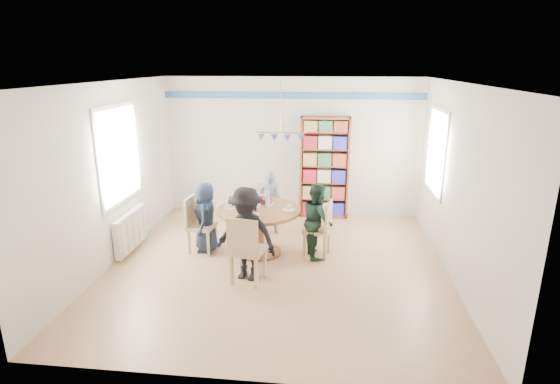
# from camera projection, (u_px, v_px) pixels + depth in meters

# --- Properties ---
(ground) EXTENTS (5.00, 5.00, 0.00)m
(ground) POSITION_uv_depth(u_px,v_px,m) (277.00, 266.00, 6.61)
(ground) COLOR #A87C58
(room_shell) EXTENTS (5.00, 5.00, 5.00)m
(room_shell) POSITION_uv_depth(u_px,v_px,m) (267.00, 147.00, 6.99)
(room_shell) COLOR white
(room_shell) RESTS_ON ground
(radiator) EXTENTS (0.12, 1.00, 0.60)m
(radiator) POSITION_uv_depth(u_px,v_px,m) (131.00, 231.00, 7.05)
(radiator) COLOR silver
(radiator) RESTS_ON ground
(dining_table) EXTENTS (1.30, 1.30, 0.75)m
(dining_table) POSITION_uv_depth(u_px,v_px,m) (259.00, 220.00, 6.90)
(dining_table) COLOR brown
(dining_table) RESTS_ON ground
(chair_left) EXTENTS (0.44, 0.44, 0.91)m
(chair_left) POSITION_uv_depth(u_px,v_px,m) (197.00, 222.00, 7.00)
(chair_left) COLOR tan
(chair_left) RESTS_ON ground
(chair_right) EXTENTS (0.47, 0.47, 0.90)m
(chair_right) POSITION_uv_depth(u_px,v_px,m) (322.00, 226.00, 6.82)
(chair_right) COLOR tan
(chair_right) RESTS_ON ground
(chair_far) EXTENTS (0.45, 0.45, 0.87)m
(chair_far) POSITION_uv_depth(u_px,v_px,m) (268.00, 205.00, 7.91)
(chair_far) COLOR tan
(chair_far) RESTS_ON ground
(chair_near) EXTENTS (0.52, 0.52, 0.99)m
(chair_near) POSITION_uv_depth(u_px,v_px,m) (246.00, 248.00, 5.92)
(chair_near) COLOR tan
(chair_near) RESTS_ON ground
(person_left) EXTENTS (0.44, 0.61, 1.15)m
(person_left) POSITION_uv_depth(u_px,v_px,m) (206.00, 217.00, 7.00)
(person_left) COLOR #162032
(person_left) RESTS_ON ground
(person_right) EXTENTS (0.58, 0.67, 1.19)m
(person_right) POSITION_uv_depth(u_px,v_px,m) (318.00, 220.00, 6.81)
(person_right) COLOR #162D21
(person_right) RESTS_ON ground
(person_far) EXTENTS (0.43, 0.29, 1.12)m
(person_far) POSITION_uv_depth(u_px,v_px,m) (270.00, 202.00, 7.79)
(person_far) COLOR gray
(person_far) RESTS_ON ground
(person_near) EXTENTS (0.97, 0.71, 1.35)m
(person_near) POSITION_uv_depth(u_px,v_px,m) (246.00, 234.00, 6.04)
(person_near) COLOR black
(person_near) RESTS_ON ground
(bookshelf) EXTENTS (0.94, 0.28, 1.97)m
(bookshelf) POSITION_uv_depth(u_px,v_px,m) (324.00, 169.00, 8.49)
(bookshelf) COLOR brown
(bookshelf) RESTS_ON ground
(tableware) EXTENTS (1.14, 1.14, 0.30)m
(tableware) POSITION_uv_depth(u_px,v_px,m) (258.00, 204.00, 6.86)
(tableware) COLOR white
(tableware) RESTS_ON dining_table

